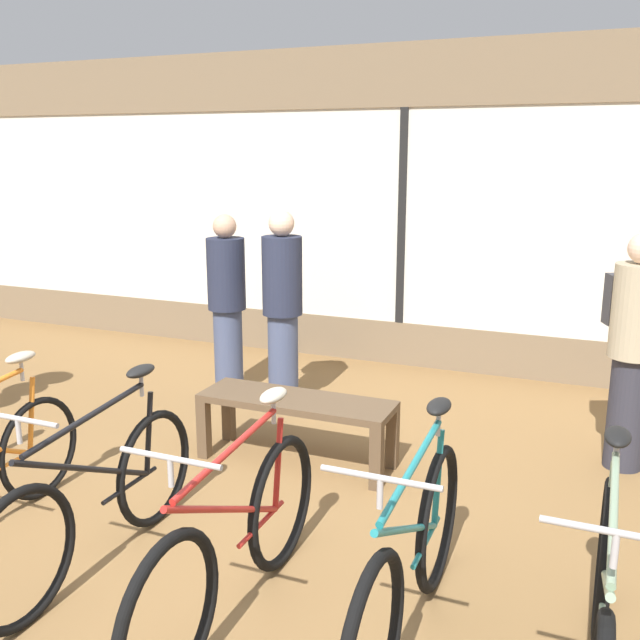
# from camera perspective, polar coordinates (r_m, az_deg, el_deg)

# --- Properties ---
(ground_plane) EXTENTS (24.00, 24.00, 0.00)m
(ground_plane) POSITION_cam_1_polar(r_m,az_deg,el_deg) (4.35, -8.68, -17.05)
(ground_plane) COLOR olive
(shop_back_wall) EXTENTS (12.00, 0.08, 3.20)m
(shop_back_wall) POSITION_cam_1_polar(r_m,az_deg,el_deg) (7.28, 6.65, 8.97)
(shop_back_wall) COLOR #7A664C
(shop_back_wall) RESTS_ON ground_plane
(bicycle_center_left) EXTENTS (0.46, 1.74, 1.03)m
(bicycle_center_left) POSITION_cam_1_polar(r_m,az_deg,el_deg) (4.08, -17.34, -13.56)
(bicycle_center_left) COLOR black
(bicycle_center_left) RESTS_ON ground_plane
(bicycle_center_right) EXTENTS (0.46, 1.77, 1.04)m
(bicycle_center_right) POSITION_cam_1_polar(r_m,az_deg,el_deg) (3.53, -6.83, -17.39)
(bicycle_center_right) COLOR black
(bicycle_center_right) RESTS_ON ground_plane
(bicycle_right) EXTENTS (0.46, 1.80, 1.05)m
(bicycle_right) POSITION_cam_1_polar(r_m,az_deg,el_deg) (3.36, 7.28, -18.90)
(bicycle_right) COLOR black
(bicycle_right) RESTS_ON ground_plane
(bicycle_far_right) EXTENTS (0.46, 1.81, 1.06)m
(bicycle_far_right) POSITION_cam_1_polar(r_m,az_deg,el_deg) (3.22, 21.63, -21.44)
(bicycle_far_right) COLOR black
(bicycle_far_right) RESTS_ON ground_plane
(display_bench) EXTENTS (1.40, 0.44, 0.49)m
(display_bench) POSITION_cam_1_polar(r_m,az_deg,el_deg) (5.10, -1.90, -7.20)
(display_bench) COLOR brown
(display_bench) RESTS_ON ground_plane
(customer_near_rack) EXTENTS (0.51, 0.56, 1.71)m
(customer_near_rack) POSITION_cam_1_polar(r_m,az_deg,el_deg) (6.07, -3.05, 1.34)
(customer_near_rack) COLOR #424C6B
(customer_near_rack) RESTS_ON ground_plane
(customer_by_window) EXTENTS (0.45, 0.55, 1.67)m
(customer_by_window) POSITION_cam_1_polar(r_m,az_deg,el_deg) (5.34, 23.75, -1.79)
(customer_by_window) COLOR #2D2D38
(customer_by_window) RESTS_ON ground_plane
(customer_mid_floor) EXTENTS (0.48, 0.48, 1.65)m
(customer_mid_floor) POSITION_cam_1_polar(r_m,az_deg,el_deg) (6.45, -7.45, 1.42)
(customer_mid_floor) COLOR #424C6B
(customer_mid_floor) RESTS_ON ground_plane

